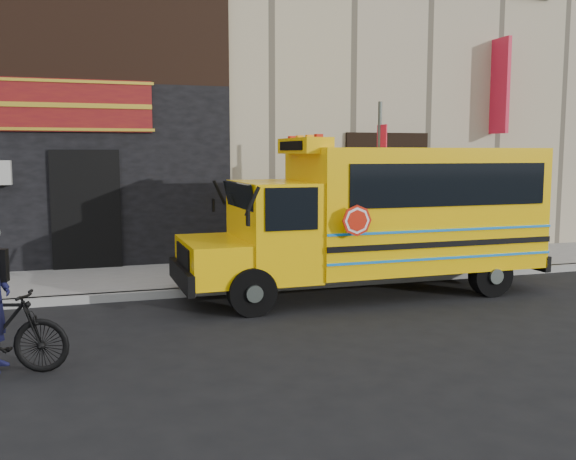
% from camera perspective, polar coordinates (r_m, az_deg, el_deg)
% --- Properties ---
extents(ground, '(120.00, 120.00, 0.00)m').
position_cam_1_polar(ground, '(10.03, 1.68, -8.48)').
color(ground, black).
rests_on(ground, ground).
extents(curb, '(40.00, 0.20, 0.15)m').
position_cam_1_polar(curb, '(12.43, -2.27, -5.11)').
color(curb, gray).
rests_on(curb, ground).
extents(sidewalk, '(40.00, 3.00, 0.15)m').
position_cam_1_polar(sidewalk, '(13.85, -3.90, -3.87)').
color(sidewalk, '#64625E').
rests_on(sidewalk, ground).
extents(building, '(20.00, 10.70, 12.00)m').
position_cam_1_polar(building, '(20.14, -8.62, 16.73)').
color(building, tan).
rests_on(building, sidewalk).
extents(school_bus, '(6.94, 2.49, 2.92)m').
position_cam_1_polar(school_bus, '(12.25, 8.42, 1.43)').
color(school_bus, black).
rests_on(school_bus, ground).
extents(sign_pole, '(0.09, 0.32, 3.68)m').
position_cam_1_polar(sign_pole, '(13.22, 8.12, 3.99)').
color(sign_pole, '#404843').
rests_on(sign_pole, ground).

